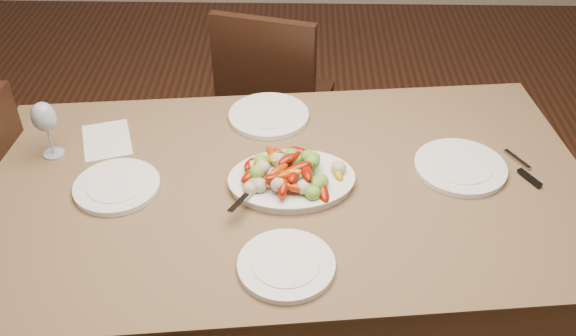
% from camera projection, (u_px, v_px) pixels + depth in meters
% --- Properties ---
extents(floor, '(6.00, 6.00, 0.00)m').
position_uv_depth(floor, '(276.00, 329.00, 2.44)').
color(floor, '#381D11').
rests_on(floor, ground).
extents(dining_table, '(1.94, 1.23, 0.76)m').
position_uv_depth(dining_table, '(288.00, 270.00, 2.17)').
color(dining_table, brown).
rests_on(dining_table, ground).
extents(chair_far, '(0.51, 0.51, 0.95)m').
position_uv_depth(chair_far, '(278.00, 100.00, 2.84)').
color(chair_far, black).
rests_on(chair_far, ground).
extents(serving_platter, '(0.40, 0.31, 0.02)m').
position_uv_depth(serving_platter, '(292.00, 182.00, 1.93)').
color(serving_platter, white).
rests_on(serving_platter, dining_table).
extents(roasted_vegetables, '(0.32, 0.24, 0.09)m').
position_uv_depth(roasted_vegetables, '(292.00, 167.00, 1.89)').
color(roasted_vegetables, '#7D0F02').
rests_on(roasted_vegetables, serving_platter).
extents(serving_spoon, '(0.28, 0.17, 0.03)m').
position_uv_depth(serving_spoon, '(271.00, 181.00, 1.87)').
color(serving_spoon, '#9EA0A8').
rests_on(serving_spoon, serving_platter).
extents(plate_left, '(0.26, 0.26, 0.02)m').
position_uv_depth(plate_left, '(117.00, 187.00, 1.91)').
color(plate_left, white).
rests_on(plate_left, dining_table).
extents(plate_right, '(0.28, 0.28, 0.02)m').
position_uv_depth(plate_right, '(460.00, 167.00, 1.99)').
color(plate_right, white).
rests_on(plate_right, dining_table).
extents(plate_far, '(0.28, 0.28, 0.02)m').
position_uv_depth(plate_far, '(269.00, 116.00, 2.21)').
color(plate_far, white).
rests_on(plate_far, dining_table).
extents(plate_near, '(0.26, 0.26, 0.02)m').
position_uv_depth(plate_near, '(286.00, 265.00, 1.66)').
color(plate_near, white).
rests_on(plate_near, dining_table).
extents(wine_glass, '(0.08, 0.08, 0.20)m').
position_uv_depth(wine_glass, '(47.00, 128.00, 1.99)').
color(wine_glass, '#8C99A5').
rests_on(wine_glass, dining_table).
extents(menu_card, '(0.21, 0.25, 0.00)m').
position_uv_depth(menu_card, '(107.00, 140.00, 2.11)').
color(menu_card, silver).
rests_on(menu_card, dining_table).
extents(table_knife, '(0.11, 0.18, 0.01)m').
position_uv_depth(table_knife, '(524.00, 170.00, 1.98)').
color(table_knife, '#9EA0A8').
rests_on(table_knife, dining_table).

